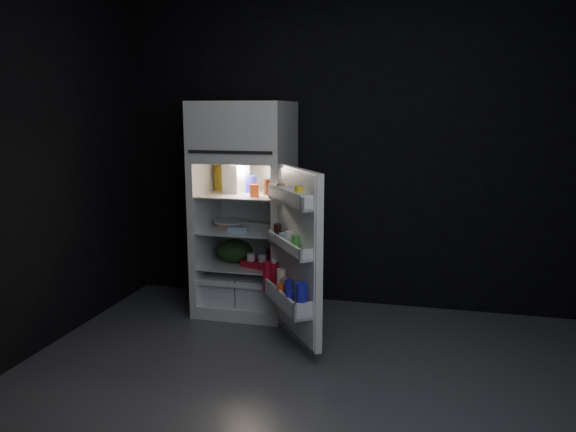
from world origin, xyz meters
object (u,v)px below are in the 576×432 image
(refrigerator, at_px, (246,200))
(milk_jug, at_px, (236,178))
(fridge_door, at_px, (294,256))
(egg_carton, at_px, (258,226))
(yogurt_tray, at_px, (258,264))

(refrigerator, bearing_deg, milk_jug, -153.31)
(fridge_door, relative_size, milk_jug, 5.08)
(fridge_door, distance_m, milk_jug, 1.03)
(milk_jug, bearing_deg, fridge_door, -22.59)
(refrigerator, xyz_separation_m, fridge_door, (0.59, -0.68, -0.27))
(fridge_door, bearing_deg, egg_carton, 127.57)
(milk_jug, bearing_deg, yogurt_tray, -7.35)
(milk_jug, bearing_deg, egg_carton, 3.27)
(egg_carton, bearing_deg, fridge_door, -41.18)
(yogurt_tray, bearing_deg, refrigerator, 152.26)
(egg_carton, height_order, yogurt_tray, egg_carton)
(refrigerator, distance_m, yogurt_tray, 0.55)
(refrigerator, height_order, egg_carton, refrigerator)
(yogurt_tray, bearing_deg, milk_jug, 169.71)
(refrigerator, xyz_separation_m, milk_jug, (-0.07, -0.04, 0.19))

